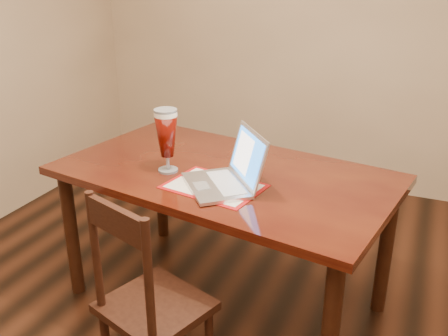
% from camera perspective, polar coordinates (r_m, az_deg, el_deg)
% --- Properties ---
extents(dining_table, '(1.82, 1.22, 1.12)m').
position_cam_1_polar(dining_table, '(2.57, -0.21, -2.07)').
color(dining_table, '#4A1909').
rests_on(dining_table, ground).
extents(dining_chair, '(0.51, 0.50, 0.96)m').
position_cam_1_polar(dining_chair, '(2.18, -8.59, -15.12)').
color(dining_chair, black).
rests_on(dining_chair, ground).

